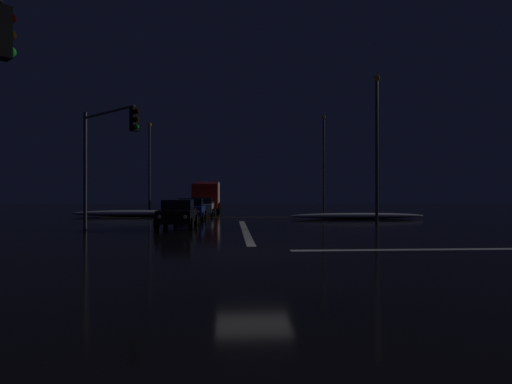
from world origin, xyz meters
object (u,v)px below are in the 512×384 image
object	(u,v)px
sedan_black	(178,213)
streetlamp_right_far	(324,157)
sedan_white	(202,206)
streetlamp_right_near	(377,138)
traffic_signal_nw	(105,145)
streetlamp_left_far	(149,161)
box_truck	(207,195)
sedan_blue	(191,209)

from	to	relation	value
sedan_black	streetlamp_right_far	distance (m)	24.07
sedan_white	streetlamp_right_near	world-z (taller)	streetlamp_right_near
traffic_signal_nw	streetlamp_left_far	world-z (taller)	streetlamp_left_far
sedan_white	box_truck	distance (m)	7.10
sedan_white	streetlamp_right_near	distance (m)	15.79
sedan_black	streetlamp_left_far	xyz separation A→B (m)	(-5.32, 19.76, 4.47)
sedan_white	traffic_signal_nw	xyz separation A→B (m)	(-3.78, -15.33, 3.50)
sedan_blue	streetlamp_right_far	distance (m)	18.97
sedan_black	traffic_signal_nw	distance (m)	5.54
traffic_signal_nw	sedan_black	bearing A→B (deg)	41.69
sedan_white	streetlamp_right_far	bearing A→B (deg)	30.76
sedan_white	streetlamp_right_far	distance (m)	15.09
streetlamp_right_far	traffic_signal_nw	bearing A→B (deg)	-125.31
streetlamp_left_far	streetlamp_right_far	xyz separation A→B (m)	(18.14, 0.00, 0.50)
traffic_signal_nw	streetlamp_left_far	distance (m)	22.74
box_truck	streetlamp_right_far	bearing A→B (deg)	1.17
sedan_blue	sedan_white	xyz separation A→B (m)	(0.42, 5.93, 0.00)
box_truck	sedan_blue	bearing A→B (deg)	-91.92
streetlamp_right_near	sedan_white	bearing A→B (deg)	144.57
sedan_black	box_truck	bearing A→B (deg)	88.28
sedan_black	streetlamp_left_far	distance (m)	20.95
streetlamp_left_far	streetlamp_right_near	size ratio (longest dim) A/B	0.92
box_truck	traffic_signal_nw	bearing A→B (deg)	-99.62
box_truck	sedan_black	bearing A→B (deg)	-91.72
sedan_black	streetlamp_right_near	bearing A→B (deg)	16.36
sedan_black	traffic_signal_nw	xyz separation A→B (m)	(-3.21, -2.86, 3.50)
sedan_white	sedan_black	bearing A→B (deg)	-92.62
sedan_black	sedan_white	bearing A→B (deg)	87.38
sedan_white	box_truck	size ratio (longest dim) A/B	0.52
streetlamp_left_far	streetlamp_right_near	distance (m)	24.19
sedan_blue	streetlamp_right_near	size ratio (longest dim) A/B	0.44
sedan_black	streetlamp_right_near	distance (m)	14.21
sedan_white	streetlamp_left_far	xyz separation A→B (m)	(-5.90, 7.29, 4.47)
streetlamp_left_far	streetlamp_right_far	distance (m)	18.15
streetlamp_right_near	streetlamp_left_far	bearing A→B (deg)	138.59
sedan_white	traffic_signal_nw	size ratio (longest dim) A/B	0.70
streetlamp_left_far	box_truck	bearing A→B (deg)	-2.41
sedan_black	sedan_white	xyz separation A→B (m)	(0.57, 12.47, 0.00)
sedan_blue	streetlamp_left_far	world-z (taller)	streetlamp_left_far
traffic_signal_nw	streetlamp_right_near	xyz separation A→B (m)	(16.02, 6.62, 1.35)
box_truck	traffic_signal_nw	xyz separation A→B (m)	(-3.79, -22.37, 2.60)
sedan_blue	box_truck	size ratio (longest dim) A/B	0.52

